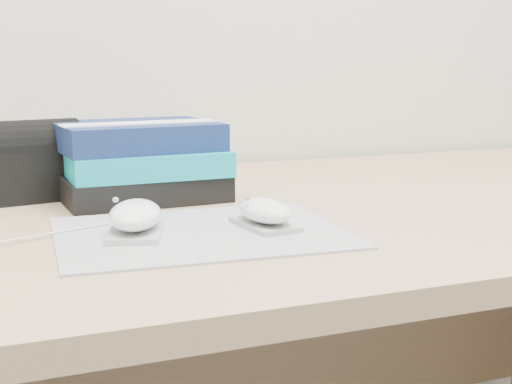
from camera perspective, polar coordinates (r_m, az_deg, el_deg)
name	(u,v)px	position (r m, az deg, el deg)	size (l,w,h in m)	color
desk	(276,341)	(1.15, 1.64, -11.81)	(1.60, 0.80, 0.73)	#A37F5A
mousepad	(201,233)	(0.84, -4.46, -3.25)	(0.33, 0.26, 0.00)	gray
mouse_rear	(135,218)	(0.83, -9.63, -2.04)	(0.09, 0.12, 0.05)	#AEAEB1
mouse_front	(265,213)	(0.85, 0.69, -1.69)	(0.06, 0.10, 0.04)	#9A9A9D
usb_cable	(28,238)	(0.84, -17.81, -3.50)	(0.00, 0.00, 0.21)	silver
book_stack	(140,161)	(1.06, -9.27, 2.47)	(0.24, 0.20, 0.11)	black
pouch	(35,161)	(1.09, -17.28, 2.40)	(0.14, 0.11, 0.12)	black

